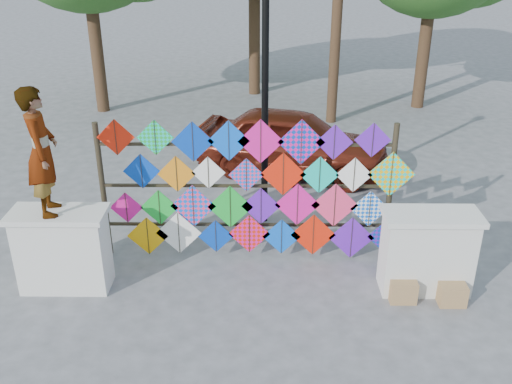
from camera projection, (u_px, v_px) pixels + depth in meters
ground at (245, 280)px, 8.89m from camera, size 80.00×80.00×0.00m
parapet_left at (63, 250)px, 8.46m from camera, size 1.40×0.65×1.28m
parapet_right at (427, 252)px, 8.40m from camera, size 1.40×0.65×1.28m
kite_rack at (255, 191)px, 9.04m from camera, size 4.99×0.24×2.38m
vendor_woman at (41, 152)px, 7.80m from camera, size 0.58×0.75×1.84m
sedan at (293, 142)px, 12.52m from camera, size 4.49×2.73×1.43m
lamppost at (265, 78)px, 9.56m from camera, size 0.28×0.28×4.46m
cardboard_box_near at (402, 289)px, 8.36m from camera, size 0.38×0.34×0.34m
cardboard_box_far at (451, 293)px, 8.30m from camera, size 0.39×0.36×0.33m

